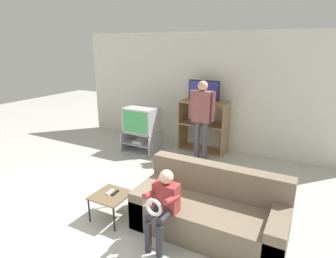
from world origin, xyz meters
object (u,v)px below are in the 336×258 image
remote_control_white (110,192)px  person_standing_adult (202,113)px  television_flat (204,92)px  tv_stand (142,141)px  media_shelf (203,126)px  snack_table (111,197)px  person_seated_child (163,203)px  television_main (142,119)px  remote_control_black (115,193)px  couch (210,211)px

remote_control_white → person_standing_adult: 2.58m
television_flat → tv_stand: bearing=-151.3°
media_shelf → snack_table: media_shelf is taller
person_standing_adult → person_seated_child: (0.58, -2.62, -0.45)m
television_main → person_seated_child: bearing=-52.1°
television_main → remote_control_black: television_main is taller
media_shelf → person_seated_child: size_ratio=1.22×
media_shelf → person_seated_child: media_shelf is taller
tv_stand → remote_control_white: size_ratio=5.34×
couch → person_standing_adult: person_standing_adult is taller
tv_stand → person_seated_child: person_seated_child is taller
media_shelf → snack_table: size_ratio=2.40×
person_standing_adult → television_flat: bearing=108.6°
tv_stand → media_shelf: media_shelf is taller
television_flat → person_standing_adult: size_ratio=0.42×
media_shelf → remote_control_black: bearing=-91.9°
couch → media_shelf: bearing=113.4°
snack_table → couch: (1.29, 0.39, -0.05)m
television_flat → person_standing_adult: bearing=-71.4°
couch → person_seated_child: size_ratio=2.02×
snack_table → television_main: bearing=114.0°
media_shelf → person_standing_adult: 0.70m
remote_control_black → snack_table: bearing=-127.7°
person_seated_child → person_standing_adult: bearing=102.5°
media_shelf → couch: (1.15, -2.66, -0.30)m
television_main → remote_control_black: (1.09, -2.32, -0.36)m
media_shelf → remote_control_black: media_shelf is taller
television_flat → person_seated_child: television_flat is taller
remote_control_white → television_main: bearing=110.0°
tv_stand → person_seated_child: size_ratio=0.83×
television_flat → snack_table: (-0.12, -3.03, -1.03)m
media_shelf → television_flat: 0.77m
remote_control_black → tv_stand: bearing=112.3°
television_flat → remote_control_black: 3.14m
media_shelf → television_main: bearing=-150.4°
snack_table → remote_control_white: remote_control_white is taller
tv_stand → remote_control_black: 2.58m
remote_control_white → couch: (1.33, 0.35, -0.10)m
tv_stand → couch: couch is taller
snack_table → tv_stand: bearing=114.4°
tv_stand → person_seated_child: bearing=-51.8°
person_seated_child → television_flat: bearing=103.5°
television_main → person_seated_child: (1.93, -2.48, -0.19)m
person_seated_child → tv_stand: bearing=128.2°
remote_control_white → person_standing_adult: person_standing_adult is taller
remote_control_black → couch: 1.30m
television_main → media_shelf: bearing=29.6°
media_shelf → couch: media_shelf is taller
couch → person_seated_child: person_seated_child is taller
remote_control_white → couch: size_ratio=0.08×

